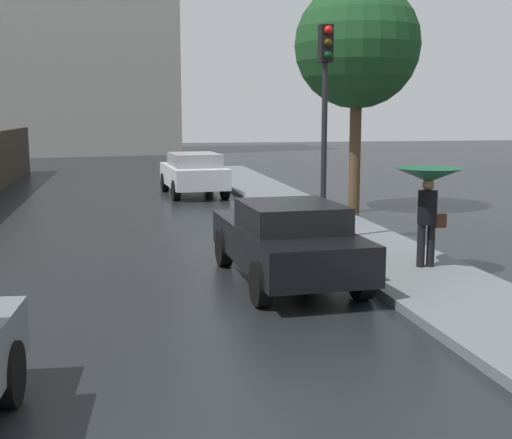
# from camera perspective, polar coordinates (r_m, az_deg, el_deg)

# --- Properties ---
(car_white_near_kerb) EXTENTS (2.08, 4.09, 1.46)m
(car_white_near_kerb) POSITION_cam_1_polar(r_m,az_deg,el_deg) (23.26, -5.31, 3.97)
(car_white_near_kerb) COLOR silver
(car_white_near_kerb) RESTS_ON ground
(car_black_far_ahead) EXTENTS (1.97, 4.23, 1.36)m
(car_black_far_ahead) POSITION_cam_1_polar(r_m,az_deg,el_deg) (11.25, 2.62, -1.72)
(car_black_far_ahead) COLOR black
(car_black_far_ahead) RESTS_ON ground
(pedestrian_with_umbrella_near) EXTENTS (1.18, 1.18, 1.73)m
(pedestrian_with_umbrella_near) POSITION_cam_1_polar(r_m,az_deg,el_deg) (12.00, 14.38, 2.83)
(pedestrian_with_umbrella_near) COLOR black
(pedestrian_with_umbrella_near) RESTS_ON sidewalk_strip
(traffic_light) EXTENTS (0.26, 0.39, 4.45)m
(traffic_light) POSITION_cam_1_polar(r_m,az_deg,el_deg) (14.23, 5.88, 10.60)
(traffic_light) COLOR black
(traffic_light) RESTS_ON sidewalk_strip
(street_tree_near) EXTENTS (3.47, 3.47, 6.39)m
(street_tree_near) POSITION_cam_1_polar(r_m,az_deg,el_deg) (19.35, 8.57, 14.32)
(street_tree_near) COLOR #4C3823
(street_tree_near) RESTS_ON ground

